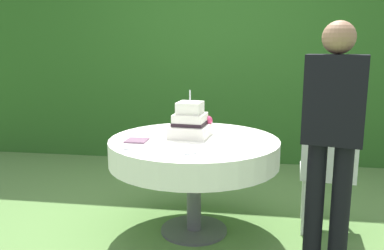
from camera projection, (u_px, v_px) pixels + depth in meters
name	position (u px, v px, depth m)	size (l,w,h in m)	color
ground_plane	(194.00, 231.00, 3.25)	(20.00, 20.00, 0.00)	#547A3D
foliage_hedge	(220.00, 42.00, 5.12)	(6.87, 0.55, 2.96)	#28561E
cake_table	(194.00, 152.00, 3.12)	(1.29, 1.29, 0.75)	#4C4C51
wedding_cake	(190.00, 123.00, 3.15)	(0.33, 0.33, 0.36)	white
serving_plate_near	(153.00, 132.00, 3.31)	(0.11, 0.11, 0.01)	white
serving_plate_far	(130.00, 147.00, 2.83)	(0.13, 0.13, 0.01)	white
serving_plate_left	(188.00, 151.00, 2.72)	(0.13, 0.13, 0.01)	white
napkin_stack	(137.00, 140.00, 3.02)	(0.16, 0.16, 0.01)	#6B4C60
garden_chair	(328.00, 167.00, 3.11)	(0.44, 0.44, 0.89)	white
standing_person	(332.00, 131.00, 2.54)	(0.40, 0.28, 1.60)	black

